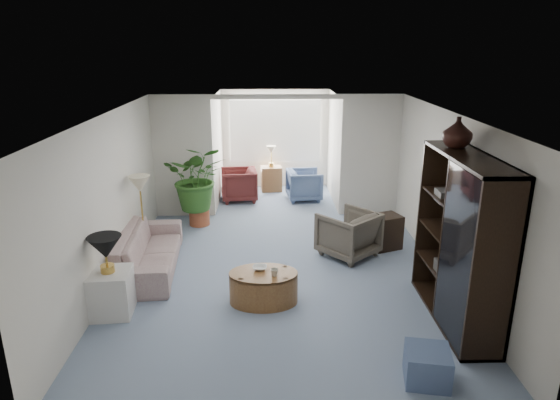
{
  "coord_description": "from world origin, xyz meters",
  "views": [
    {
      "loc": [
        -0.19,
        -6.73,
        3.46
      ],
      "look_at": [
        0.0,
        0.6,
        1.1
      ],
      "focal_mm": 31.48,
      "sensor_mm": 36.0,
      "label": 1
    }
  ],
  "objects_px": {
    "coffee_table": "(264,287)",
    "coffee_cup": "(274,272)",
    "side_table_dark": "(385,232)",
    "end_table": "(110,293)",
    "plant_pot": "(199,217)",
    "ottoman": "(427,366)",
    "sunroom_chair_blue": "(304,185)",
    "sunroom_chair_maroon": "(239,185)",
    "coffee_bowl": "(260,268)",
    "sofa": "(149,250)",
    "table_lamp": "(105,247)",
    "framed_picture": "(456,173)",
    "sunroom_table": "(271,179)",
    "floor_lamp": "(140,184)",
    "wingback_chair": "(348,234)",
    "cabinet_urn": "(458,132)",
    "entertainment_cabinet": "(461,241)"
  },
  "relations": [
    {
      "from": "coffee_table",
      "to": "coffee_cup",
      "type": "bearing_deg",
      "value": -33.69
    },
    {
      "from": "coffee_table",
      "to": "side_table_dark",
      "type": "bearing_deg",
      "value": 41.17
    },
    {
      "from": "end_table",
      "to": "side_table_dark",
      "type": "distance_m",
      "value": 4.64
    },
    {
      "from": "side_table_dark",
      "to": "plant_pot",
      "type": "xyz_separation_m",
      "value": [
        -3.41,
        1.25,
        -0.14
      ]
    },
    {
      "from": "side_table_dark",
      "to": "ottoman",
      "type": "relative_size",
      "value": 1.31
    },
    {
      "from": "sunroom_chair_blue",
      "to": "sunroom_chair_maroon",
      "type": "height_order",
      "value": "sunroom_chair_maroon"
    },
    {
      "from": "coffee_bowl",
      "to": "sunroom_chair_maroon",
      "type": "relative_size",
      "value": 0.24
    },
    {
      "from": "sofa",
      "to": "table_lamp",
      "type": "xyz_separation_m",
      "value": [
        -0.2,
        -1.35,
        0.64
      ]
    },
    {
      "from": "sofa",
      "to": "plant_pot",
      "type": "height_order",
      "value": "sofa"
    },
    {
      "from": "framed_picture",
      "to": "sofa",
      "type": "bearing_deg",
      "value": 172.78
    },
    {
      "from": "sofa",
      "to": "end_table",
      "type": "xyz_separation_m",
      "value": [
        -0.2,
        -1.35,
        -0.01
      ]
    },
    {
      "from": "coffee_cup",
      "to": "sunroom_table",
      "type": "distance_m",
      "value": 5.53
    },
    {
      "from": "floor_lamp",
      "to": "sunroom_table",
      "type": "height_order",
      "value": "floor_lamp"
    },
    {
      "from": "sofa",
      "to": "ottoman",
      "type": "height_order",
      "value": "sofa"
    },
    {
      "from": "floor_lamp",
      "to": "sunroom_chair_maroon",
      "type": "xyz_separation_m",
      "value": [
        1.44,
        3.01,
        -0.88
      ]
    },
    {
      "from": "coffee_table",
      "to": "wingback_chair",
      "type": "height_order",
      "value": "wingback_chair"
    },
    {
      "from": "coffee_bowl",
      "to": "sunroom_chair_blue",
      "type": "height_order",
      "value": "sunroom_chair_blue"
    },
    {
      "from": "sunroom_chair_maroon",
      "to": "sunroom_table",
      "type": "height_order",
      "value": "sunroom_chair_maroon"
    },
    {
      "from": "framed_picture",
      "to": "side_table_dark",
      "type": "xyz_separation_m",
      "value": [
        -0.6,
        1.32,
        -1.4
      ]
    },
    {
      "from": "framed_picture",
      "to": "floor_lamp",
      "type": "distance_m",
      "value": 4.91
    },
    {
      "from": "end_table",
      "to": "coffee_table",
      "type": "relative_size",
      "value": 0.64
    },
    {
      "from": "coffee_bowl",
      "to": "side_table_dark",
      "type": "xyz_separation_m",
      "value": [
        2.17,
        1.75,
        -0.17
      ]
    },
    {
      "from": "table_lamp",
      "to": "side_table_dark",
      "type": "height_order",
      "value": "table_lamp"
    },
    {
      "from": "wingback_chair",
      "to": "sunroom_table",
      "type": "relative_size",
      "value": 1.43
    },
    {
      "from": "floor_lamp",
      "to": "wingback_chair",
      "type": "xyz_separation_m",
      "value": [
        3.45,
        -0.12,
        -0.86
      ]
    },
    {
      "from": "end_table",
      "to": "cabinet_urn",
      "type": "bearing_deg",
      "value": 3.59
    },
    {
      "from": "coffee_bowl",
      "to": "plant_pot",
      "type": "bearing_deg",
      "value": 112.51
    },
    {
      "from": "end_table",
      "to": "ottoman",
      "type": "distance_m",
      "value": 4.06
    },
    {
      "from": "coffee_cup",
      "to": "wingback_chair",
      "type": "xyz_separation_m",
      "value": [
        1.27,
        1.65,
        -0.11
      ]
    },
    {
      "from": "sofa",
      "to": "ottoman",
      "type": "xyz_separation_m",
      "value": [
        3.58,
        -2.82,
        -0.13
      ]
    },
    {
      "from": "end_table",
      "to": "floor_lamp",
      "type": "bearing_deg",
      "value": 90.16
    },
    {
      "from": "table_lamp",
      "to": "sofa",
      "type": "bearing_deg",
      "value": 81.57
    },
    {
      "from": "side_table_dark",
      "to": "cabinet_urn",
      "type": "distance_m",
      "value": 2.78
    },
    {
      "from": "sunroom_chair_blue",
      "to": "side_table_dark",
      "type": "bearing_deg",
      "value": -162.75
    },
    {
      "from": "coffee_table",
      "to": "sunroom_chair_maroon",
      "type": "bearing_deg",
      "value": 97.24
    },
    {
      "from": "table_lamp",
      "to": "floor_lamp",
      "type": "distance_m",
      "value": 1.94
    },
    {
      "from": "coffee_table",
      "to": "sunroom_table",
      "type": "xyz_separation_m",
      "value": [
        0.16,
        5.43,
        0.07
      ]
    },
    {
      "from": "cabinet_urn",
      "to": "sunroom_chair_blue",
      "type": "distance_m",
      "value": 5.31
    },
    {
      "from": "plant_pot",
      "to": "sunroom_table",
      "type": "xyz_separation_m",
      "value": [
        1.45,
        2.33,
        0.14
      ]
    },
    {
      "from": "floor_lamp",
      "to": "entertainment_cabinet",
      "type": "height_order",
      "value": "entertainment_cabinet"
    },
    {
      "from": "coffee_cup",
      "to": "side_table_dark",
      "type": "height_order",
      "value": "side_table_dark"
    },
    {
      "from": "sunroom_chair_maroon",
      "to": "sunroom_table",
      "type": "bearing_deg",
      "value": 129.02
    },
    {
      "from": "framed_picture",
      "to": "table_lamp",
      "type": "xyz_separation_m",
      "value": [
        -4.74,
        -0.77,
        -0.75
      ]
    },
    {
      "from": "sunroom_chair_blue",
      "to": "plant_pot",
      "type": "bearing_deg",
      "value": 119.71
    },
    {
      "from": "coffee_table",
      "to": "plant_pot",
      "type": "bearing_deg",
      "value": 112.65
    },
    {
      "from": "framed_picture",
      "to": "cabinet_urn",
      "type": "relative_size",
      "value": 1.28
    },
    {
      "from": "table_lamp",
      "to": "floor_lamp",
      "type": "xyz_separation_m",
      "value": [
        -0.01,
        1.92,
        0.3
      ]
    },
    {
      "from": "coffee_bowl",
      "to": "sunroom_chair_blue",
      "type": "distance_m",
      "value": 4.68
    },
    {
      "from": "floor_lamp",
      "to": "sunroom_chair_maroon",
      "type": "bearing_deg",
      "value": 64.49
    },
    {
      "from": "sunroom_table",
      "to": "sunroom_chair_maroon",
      "type": "bearing_deg",
      "value": -135.0
    }
  ]
}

